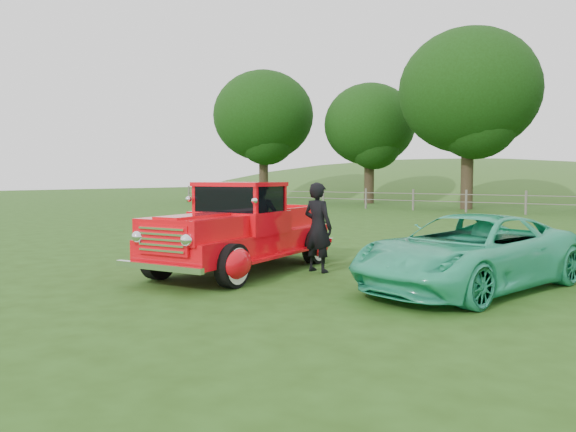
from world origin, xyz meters
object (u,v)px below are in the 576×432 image
Objects in this scene: tree_mid_west at (370,125)px; tree_near_west at (469,91)px; red_pickup at (242,231)px; man at (318,227)px; tree_far_west at (263,116)px; teal_sedan at (469,252)px.

tree_mid_west is 8.63m from tree_near_west.
red_pickup is 2.90× the size of man.
man is at bearing 25.09° from red_pickup.
tree_near_west is at bearing 91.65° from red_pickup.
tree_far_west is 5.59× the size of man.
teal_sedan is (7.91, -23.28, -6.17)m from tree_near_west.
tree_near_west is at bearing 122.23° from teal_sedan.
tree_far_west is 32.39m from red_pickup.
man is at bearing -78.09° from tree_near_west.
tree_near_west is at bearing -3.58° from tree_far_west.
red_pickup is at bearing -66.79° from tree_mid_west.
teal_sedan is (15.91, -26.28, -4.92)m from tree_mid_west.
teal_sedan is at bearing -58.81° from tree_mid_west.
tree_far_west is 1.93× the size of red_pickup.
teal_sedan is at bearing -45.44° from tree_far_west.
red_pickup is at bearing -52.00° from tree_far_west.
man is (1.29, 0.80, 0.09)m from red_pickup.
man is (20.92, -24.33, -5.60)m from tree_far_west.
tree_mid_west is 29.90m from red_pickup.
teal_sedan is (4.27, 0.85, -0.17)m from red_pickup.
tree_near_west is 25.13m from red_pickup.
tree_mid_west is at bearing -59.06° from man.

